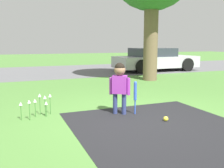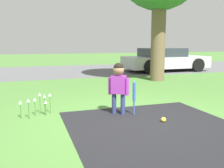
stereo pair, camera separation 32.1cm
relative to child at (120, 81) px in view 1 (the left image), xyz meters
name	(u,v)px [view 1 (the left image)]	position (x,y,z in m)	size (l,w,h in m)	color
ground_plane	(140,120)	(0.18, -0.52, -0.67)	(60.00, 60.00, 0.00)	#477533
street_strip	(57,71)	(0.18, 8.29, -0.66)	(40.00, 6.00, 0.01)	#59595B
child	(120,81)	(0.00, 0.00, 0.00)	(0.36, 0.29, 1.03)	navy
baseball_bat	(135,93)	(0.28, -0.12, -0.23)	(0.06, 0.06, 0.67)	blue
sports_ball	(166,119)	(0.59, -0.74, -0.62)	(0.09, 0.09, 0.09)	yellow
fire_hydrant	(152,67)	(3.55, 4.66, -0.26)	(0.30, 0.26, 0.82)	red
parked_car	(155,60)	(4.92, 6.64, -0.10)	(4.27, 2.00, 1.16)	#B7B7BC
flower_bed	(38,101)	(-1.52, 0.40, -0.35)	(0.62, 0.36, 0.43)	#38702D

